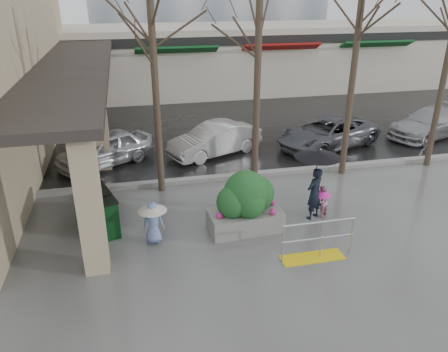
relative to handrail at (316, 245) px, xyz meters
name	(u,v)px	position (x,y,z in m)	size (l,w,h in m)	color
ground	(249,239)	(-1.36, 1.20, -0.38)	(120.00, 120.00, 0.00)	#51514F
street_asphalt	(166,80)	(-1.36, 23.20, -0.37)	(120.00, 36.00, 0.01)	black
curb	(218,178)	(-1.36, 5.20, -0.30)	(120.00, 0.30, 0.15)	gray
canopy_slab	(71,61)	(-6.16, 9.20, 3.25)	(2.80, 18.00, 0.25)	#2D2823
pillar_front	(90,204)	(-5.26, 0.70, 1.37)	(0.55, 0.55, 3.50)	tan
pillar_back	(100,123)	(-5.26, 7.20, 1.37)	(0.55, 0.55, 3.50)	tan
storefront_row	(203,59)	(0.64, 19.17, 1.64)	(34.00, 6.74, 4.00)	beige
handrail	(316,245)	(0.00, 0.00, 0.00)	(1.90, 0.50, 1.03)	yellow
tree_west	(152,30)	(-3.36, 4.80, 4.71)	(3.20, 3.20, 6.80)	#382B21
tree_midwest	(259,22)	(-0.16, 4.80, 4.86)	(3.20, 3.20, 7.00)	#382B21
tree_mideast	(358,33)	(3.14, 4.80, 4.48)	(3.20, 3.20, 6.50)	#382B21
woman	(316,175)	(0.77, 1.93, 0.98)	(1.30, 1.30, 2.12)	black
child_pink	(322,199)	(1.04, 1.99, 0.17)	(0.58, 0.55, 0.95)	pink
child_blue	(153,218)	(-3.85, 1.62, 0.33)	(0.75, 0.75, 1.16)	#6E84C4
planter	(246,202)	(-1.32, 1.73, 0.46)	(2.06, 1.19, 1.75)	slate
news_boxes	(102,207)	(-5.18, 2.86, 0.18)	(1.01, 2.03, 1.11)	#0D3917
car_a	(105,149)	(-5.21, 7.54, 0.25)	(1.49, 3.70, 1.26)	#BABABF
car_b	(215,140)	(-0.97, 7.68, 0.25)	(1.33, 3.82, 1.26)	silver
car_c	(328,133)	(3.79, 7.49, 0.25)	(2.09, 4.53, 1.26)	#515358
car_d	(430,123)	(8.87, 7.82, 0.25)	(1.77, 4.34, 1.26)	#A3A3A7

